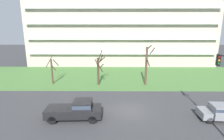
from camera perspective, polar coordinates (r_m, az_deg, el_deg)
ground at (r=19.91m, az=5.79°, el=-12.90°), size 160.00×160.00×0.00m
grass_lawn_strip at (r=33.01m, az=3.63°, el=-2.03°), size 80.00×16.00×0.08m
apartment_building at (r=44.92m, az=2.92°, el=14.66°), size 43.99×11.16×19.62m
tree_far_left at (r=29.50m, az=-18.94°, el=-0.02°), size 1.93×1.91×4.52m
tree_left at (r=27.45m, az=-4.32°, el=0.53°), size 1.67×1.94×5.62m
tree_center at (r=27.67m, az=11.27°, el=1.68°), size 1.24×1.82×6.40m
sedan_gray_near_left at (r=20.64m, az=32.38°, el=-11.40°), size 4.47×1.97×1.57m
pickup_black_center_left at (r=17.98m, az=-11.61°, el=-12.55°), size 5.47×2.19×1.95m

